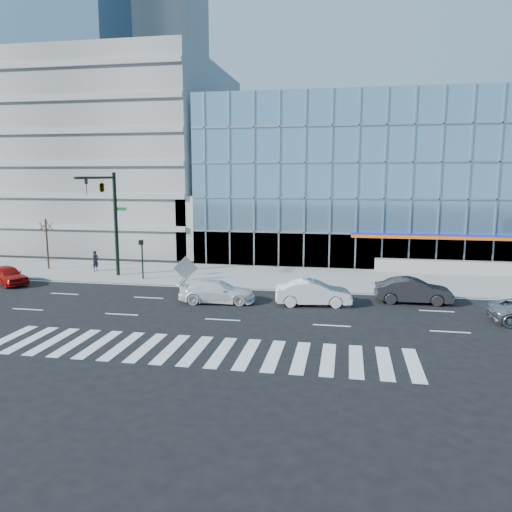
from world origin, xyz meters
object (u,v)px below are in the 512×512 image
(pedestrian, at_px, (96,261))
(tilted_panel, at_px, (186,268))
(dark_sedan, at_px, (413,291))
(white_suv, at_px, (217,292))
(ped_signal_post, at_px, (142,253))
(white_sedan, at_px, (313,293))
(street_tree_near, at_px, (46,226))
(red_sedan, at_px, (7,275))
(traffic_signal, at_px, (106,199))

(pedestrian, distance_m, tilted_panel, 8.68)
(pedestrian, bearing_deg, dark_sedan, -83.27)
(pedestrian, bearing_deg, white_suv, -102.31)
(pedestrian, height_order, tilted_panel, tilted_panel)
(dark_sedan, bearing_deg, tilted_panel, 77.44)
(ped_signal_post, height_order, white_sedan, ped_signal_post)
(street_tree_near, distance_m, white_sedan, 24.08)
(white_suv, height_order, white_sedan, white_sedan)
(ped_signal_post, bearing_deg, tilted_panel, 2.12)
(red_sedan, bearing_deg, dark_sedan, -60.82)
(white_suv, relative_size, white_sedan, 1.03)
(red_sedan, bearing_deg, pedestrian, -9.21)
(dark_sedan, height_order, tilted_panel, tilted_panel)
(dark_sedan, distance_m, pedestrian, 24.98)
(white_suv, distance_m, dark_sedan, 12.31)
(street_tree_near, bearing_deg, white_suv, -25.06)
(traffic_signal, bearing_deg, ped_signal_post, 8.52)
(white_sedan, bearing_deg, dark_sedan, -82.34)
(tilted_panel, bearing_deg, white_suv, -79.35)
(white_suv, bearing_deg, tilted_panel, 29.58)
(traffic_signal, xyz_separation_m, ped_signal_post, (2.50, 0.37, -4.02))
(street_tree_near, relative_size, dark_sedan, 0.90)
(street_tree_near, xyz_separation_m, red_sedan, (0.26, -5.54, -3.08))
(tilted_panel, bearing_deg, ped_signal_post, 157.23)
(ped_signal_post, bearing_deg, pedestrian, 155.81)
(traffic_signal, relative_size, street_tree_near, 1.89)
(white_suv, xyz_separation_m, dark_sedan, (12.13, 2.12, 0.08))
(street_tree_near, xyz_separation_m, tilted_panel, (12.87, -2.43, -2.71))
(red_sedan, bearing_deg, ped_signal_post, -42.60)
(white_sedan, distance_m, tilted_panel, 11.02)
(red_sedan, xyz_separation_m, tilted_panel, (12.61, 3.11, 0.37))
(red_sedan, distance_m, tilted_panel, 13.00)
(white_suv, relative_size, pedestrian, 2.83)
(white_suv, bearing_deg, street_tree_near, 58.98)
(red_sedan, bearing_deg, tilted_panel, -46.65)
(street_tree_near, bearing_deg, white_sedan, -17.98)
(traffic_signal, xyz_separation_m, white_sedan, (15.72, -4.44, -5.40))
(traffic_signal, distance_m, white_suv, 12.18)
(white_suv, distance_m, white_sedan, 6.02)
(traffic_signal, xyz_separation_m, pedestrian, (-2.54, 2.64, -5.17))
(street_tree_near, bearing_deg, traffic_signal, -22.71)
(white_suv, distance_m, tilted_panel, 6.63)
(traffic_signal, relative_size, tilted_panel, 6.15)
(traffic_signal, height_order, dark_sedan, traffic_signal)
(traffic_signal, relative_size, pedestrian, 4.73)
(street_tree_near, bearing_deg, tilted_panel, -10.70)
(street_tree_near, xyz_separation_m, white_suv, (16.72, -7.82, -3.08))
(white_suv, relative_size, dark_sedan, 1.02)
(white_suv, xyz_separation_m, white_sedan, (6.00, 0.45, 0.07))
(ped_signal_post, relative_size, white_suv, 0.63)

